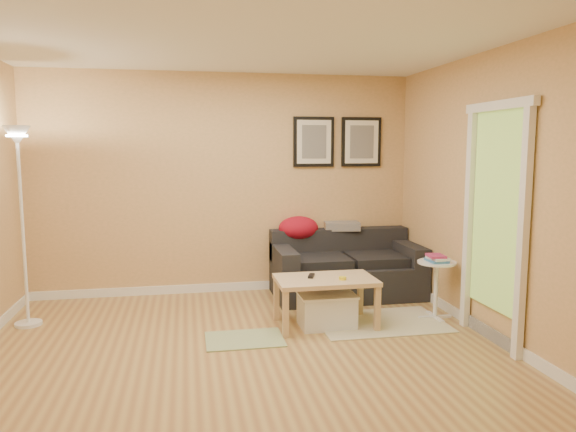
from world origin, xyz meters
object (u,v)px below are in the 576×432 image
at_px(floor_lamp, 23,233).
at_px(side_table, 436,290).
at_px(coffee_table, 325,302).
at_px(book_stack, 437,258).
at_px(sofa, 347,264).
at_px(storage_bin, 327,310).

bearing_deg(floor_lamp, side_table, -7.68).
bearing_deg(coffee_table, side_table, 3.59).
bearing_deg(floor_lamp, book_stack, -7.91).
distance_m(sofa, book_stack, 1.21).
distance_m(storage_bin, side_table, 1.16).
distance_m(coffee_table, side_table, 1.16).
bearing_deg(book_stack, coffee_table, -169.77).
bearing_deg(storage_bin, book_stack, 0.83).
xyz_separation_m(storage_bin, floor_lamp, (-2.87, 0.57, 0.75)).
distance_m(sofa, side_table, 1.18).
relative_size(coffee_table, book_stack, 4.15).
bearing_deg(storage_bin, sofa, 63.37).
bearing_deg(coffee_table, book_stack, 2.86).
height_order(coffee_table, storage_bin, coffee_table).
relative_size(storage_bin, book_stack, 2.35).
xyz_separation_m(coffee_table, side_table, (1.16, 0.01, 0.06)).
height_order(side_table, book_stack, book_stack).
relative_size(sofa, side_table, 2.87).
bearing_deg(book_stack, floor_lamp, -177.46).
relative_size(sofa, book_stack, 7.38).
height_order(sofa, storage_bin, sofa).
xyz_separation_m(book_stack, floor_lamp, (-4.01, 0.56, 0.29)).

